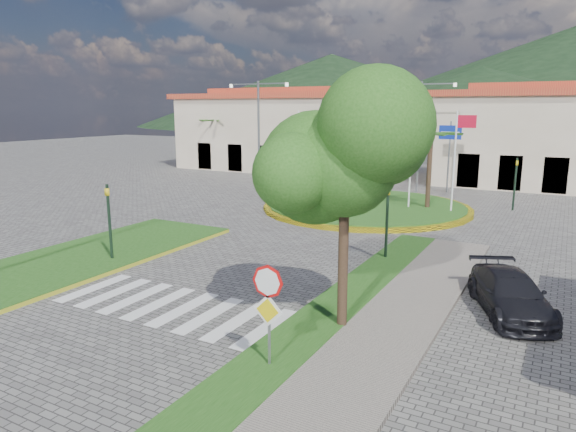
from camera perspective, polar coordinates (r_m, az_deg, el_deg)
The scene contains 23 objects.
ground at distance 14.50m, azimuth -23.93°, elevation -14.28°, with size 160.00×160.00×0.00m, color #585553.
sidewalk_right at distance 12.33m, azimuth 2.55°, elevation -17.64°, with size 4.00×28.00×0.15m, color gray.
verge_right at distance 12.82m, azimuth -2.47°, elevation -16.31°, with size 1.60×28.00×0.18m, color #1E4E16.
median_left at distance 22.76m, azimuth -22.09°, elevation -4.41°, with size 5.00×14.00×0.18m, color #1E4E16.
crosswalk at distance 16.95m, azimuth -13.09°, elevation -9.65°, with size 8.00×3.00×0.01m, color silver.
roundabout_island at distance 32.07m, azimuth 8.69°, elevation 1.05°, with size 12.70×12.70×6.00m.
stop_sign at distance 12.03m, azimuth -2.22°, elevation -9.34°, with size 0.80×0.11×2.65m.
deciduous_tree at distance 13.70m, azimuth 6.44°, elevation 7.76°, with size 3.60×3.60×6.80m.
traffic_light_left at distance 21.68m, azimuth -19.26°, elevation 0.06°, with size 0.15×0.18×3.20m.
traffic_light_right at distance 21.02m, azimuth 10.96°, elevation 0.16°, with size 0.15×0.18×3.20m.
traffic_light_far at distance 34.02m, azimuth 23.95°, elevation 3.80°, with size 0.18×0.15×3.20m.
direction_sign_west at distance 40.73m, azimuth 10.55°, elevation 8.05°, with size 1.60×0.14×5.20m.
direction_sign_east at distance 39.46m, azimuth 17.51°, elevation 7.59°, with size 1.60×0.14×5.20m.
street_lamp_centre at distance 38.91m, azimuth 14.40°, elevation 9.14°, with size 4.80×0.16×8.00m.
street_lamp_west at distance 37.30m, azimuth -3.28°, elevation 9.38°, with size 4.80×0.16×8.00m.
building_left at distance 51.94m, azimuth 0.24°, elevation 9.47°, with size 23.32×9.54×8.05m.
building_right at distance 45.71m, azimuth 28.03°, elevation 7.75°, with size 19.08×9.54×8.05m.
hill_far_west at distance 161.67m, azimuth 4.78°, elevation 13.63°, with size 140.00×140.00×22.00m, color black.
hill_near_back at distance 139.20m, azimuth 20.55°, elevation 11.97°, with size 110.00×110.00×16.00m, color black.
white_van at distance 43.80m, azimuth 6.71°, elevation 4.59°, with size 2.01×4.36×1.21m, color silver.
car_dark_a at distance 48.37m, azimuth 5.75°, elevation 5.37°, with size 1.56×3.87×1.32m, color black.
car_dark_b at distance 43.45m, azimuth 20.78°, elevation 3.86°, with size 1.33×3.81×1.26m, color black.
car_side_right at distance 17.15m, azimuth 23.46°, elevation -7.91°, with size 1.75×4.31×1.25m, color black.
Camera 1 is at (10.67, -7.65, 6.16)m, focal length 32.00 mm.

